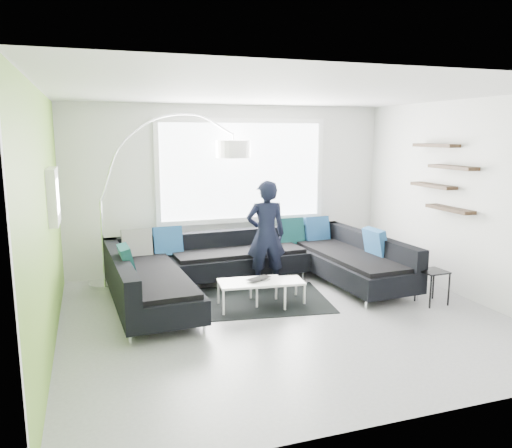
{
  "coord_description": "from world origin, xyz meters",
  "views": [
    {
      "loc": [
        -2.29,
        -5.66,
        2.32
      ],
      "look_at": [
        -0.08,
        0.9,
        1.07
      ],
      "focal_mm": 35.0,
      "sensor_mm": 36.0,
      "label": 1
    }
  ],
  "objects_px": {
    "arc_lamp": "(100,201)",
    "sectional_sofa": "(257,268)",
    "coffee_table": "(264,292)",
    "side_table": "(432,287)",
    "person": "(266,235)",
    "laptop": "(262,280)"
  },
  "relations": [
    {
      "from": "side_table",
      "to": "coffee_table",
      "type": "bearing_deg",
      "value": 162.57
    },
    {
      "from": "coffee_table",
      "to": "side_table",
      "type": "xyz_separation_m",
      "value": [
        2.21,
        -0.69,
        0.05
      ]
    },
    {
      "from": "side_table",
      "to": "laptop",
      "type": "xyz_separation_m",
      "value": [
        -2.28,
        0.62,
        0.15
      ]
    },
    {
      "from": "sectional_sofa",
      "to": "coffee_table",
      "type": "bearing_deg",
      "value": -99.46
    },
    {
      "from": "arc_lamp",
      "to": "side_table",
      "type": "height_order",
      "value": "arc_lamp"
    },
    {
      "from": "coffee_table",
      "to": "laptop",
      "type": "bearing_deg",
      "value": -126.35
    },
    {
      "from": "arc_lamp",
      "to": "side_table",
      "type": "xyz_separation_m",
      "value": [
        4.26,
        -2.29,
        -1.09
      ]
    },
    {
      "from": "arc_lamp",
      "to": "sectional_sofa",
      "type": "bearing_deg",
      "value": -30.03
    },
    {
      "from": "arc_lamp",
      "to": "person",
      "type": "distance_m",
      "value": 2.54
    },
    {
      "from": "sectional_sofa",
      "to": "person",
      "type": "distance_m",
      "value": 0.56
    },
    {
      "from": "sectional_sofa",
      "to": "side_table",
      "type": "bearing_deg",
      "value": -31.87
    },
    {
      "from": "arc_lamp",
      "to": "side_table",
      "type": "relative_size",
      "value": 5.61
    },
    {
      "from": "side_table",
      "to": "person",
      "type": "bearing_deg",
      "value": 143.06
    },
    {
      "from": "laptop",
      "to": "sectional_sofa",
      "type": "bearing_deg",
      "value": 50.14
    },
    {
      "from": "coffee_table",
      "to": "sectional_sofa",
      "type": "bearing_deg",
      "value": 89.5
    },
    {
      "from": "arc_lamp",
      "to": "person",
      "type": "height_order",
      "value": "arc_lamp"
    },
    {
      "from": "coffee_table",
      "to": "laptop",
      "type": "relative_size",
      "value": 2.59
    },
    {
      "from": "sectional_sofa",
      "to": "arc_lamp",
      "type": "distance_m",
      "value": 2.56
    },
    {
      "from": "coffee_table",
      "to": "person",
      "type": "relative_size",
      "value": 0.68
    },
    {
      "from": "arc_lamp",
      "to": "laptop",
      "type": "relative_size",
      "value": 6.12
    },
    {
      "from": "arc_lamp",
      "to": "person",
      "type": "relative_size",
      "value": 1.61
    },
    {
      "from": "arc_lamp",
      "to": "laptop",
      "type": "bearing_deg",
      "value": -42.34
    }
  ]
}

